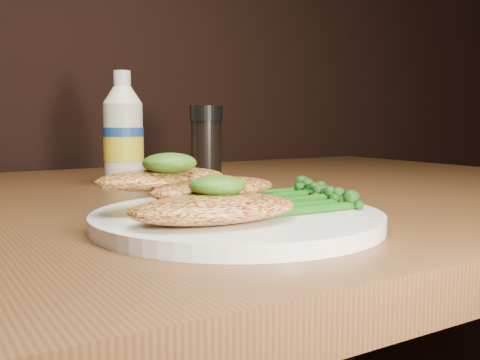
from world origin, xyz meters
TOP-DOWN VIEW (x-y plane):
  - plate at (-0.10, 0.83)m, footprint 0.25×0.25m
  - chicken_front at (-0.14, 0.80)m, footprint 0.14×0.09m
  - chicken_mid at (-0.11, 0.85)m, footprint 0.13×0.08m
  - chicken_back at (-0.15, 0.87)m, footprint 0.13×0.08m
  - pesto_front at (-0.13, 0.80)m, footprint 0.06×0.05m
  - pesto_back at (-0.15, 0.86)m, footprint 0.06×0.05m
  - broccolini_bundle at (-0.05, 0.83)m, footprint 0.13×0.12m
  - mayo_bottle at (-0.08, 1.17)m, footprint 0.07×0.07m
  - pepper_grinder at (0.02, 1.10)m, footprint 0.05×0.05m

SIDE VIEW (x-z plane):
  - plate at x=-0.10m, z-range 0.75..0.76m
  - broccolini_bundle at x=-0.05m, z-range 0.76..0.78m
  - chicken_front at x=-0.14m, z-range 0.76..0.78m
  - chicken_mid at x=-0.11m, z-range 0.77..0.79m
  - chicken_back at x=-0.15m, z-range 0.78..0.80m
  - pesto_front at x=-0.13m, z-range 0.78..0.80m
  - pepper_grinder at x=0.02m, z-range 0.75..0.86m
  - pesto_back at x=-0.15m, z-range 0.80..0.81m
  - mayo_bottle at x=-0.08m, z-range 0.75..0.91m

